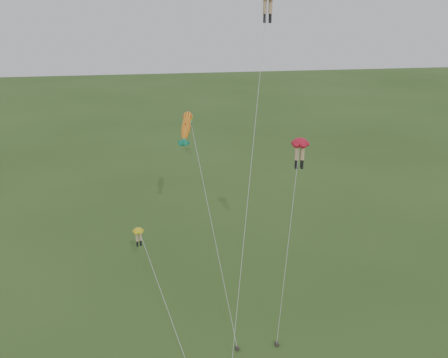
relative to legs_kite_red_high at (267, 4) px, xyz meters
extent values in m
plane|color=#2D4B1A|center=(-4.31, -9.12, -24.25)|extent=(300.00, 300.00, 0.00)
cylinder|color=tan|center=(-0.13, 0.22, -0.20)|extent=(0.32, 0.32, 1.09)
cylinder|color=black|center=(-0.13, 0.22, -1.01)|extent=(0.25, 0.25, 0.54)
cube|color=black|center=(-0.13, 0.22, -1.36)|extent=(0.18, 0.32, 0.16)
cylinder|color=tan|center=(0.31, 0.22, -0.20)|extent=(0.32, 0.32, 1.09)
cylinder|color=black|center=(0.31, 0.22, -1.01)|extent=(0.25, 0.25, 0.54)
cube|color=black|center=(0.31, 0.22, -1.36)|extent=(0.18, 0.32, 0.16)
cylinder|color=silver|center=(-2.36, -5.68, -11.52)|extent=(4.94, 11.84, 25.04)
ellipsoid|color=red|center=(1.22, -6.13, -9.59)|extent=(1.52, 1.52, 0.69)
cylinder|color=tan|center=(1.01, -6.11, -10.41)|extent=(0.31, 0.31, 1.06)
cylinder|color=black|center=(1.01, -6.11, -11.20)|extent=(0.24, 0.24, 0.53)
cube|color=black|center=(1.01, -6.11, -11.54)|extent=(0.20, 0.32, 0.15)
cylinder|color=tan|center=(1.43, -6.15, -10.41)|extent=(0.31, 0.31, 1.06)
cylinder|color=black|center=(1.43, -6.15, -11.20)|extent=(0.24, 0.24, 0.53)
cube|color=black|center=(1.43, -6.15, -11.54)|extent=(0.20, 0.32, 0.15)
cylinder|color=silver|center=(0.06, -8.12, -16.64)|extent=(2.37, 4.02, 14.79)
cube|color=black|center=(-1.11, -10.11, -24.13)|extent=(0.25, 0.35, 0.24)
ellipsoid|color=yellow|center=(-10.95, -4.50, -16.55)|extent=(1.18, 1.18, 0.46)
cylinder|color=tan|center=(-11.08, -4.55, -17.09)|extent=(0.20, 0.20, 0.70)
cylinder|color=black|center=(-11.08, -4.55, -17.62)|extent=(0.16, 0.16, 0.35)
cube|color=black|center=(-11.08, -4.55, -17.84)|extent=(0.18, 0.23, 0.10)
cylinder|color=tan|center=(-10.82, -4.45, -17.09)|extent=(0.20, 0.20, 0.70)
cylinder|color=black|center=(-10.82, -4.45, -17.62)|extent=(0.16, 0.16, 0.35)
cube|color=black|center=(-10.82, -4.45, -17.84)|extent=(0.18, 0.23, 0.10)
cylinder|color=silver|center=(-9.36, -8.63, -20.18)|extent=(3.21, 8.30, 7.73)
ellipsoid|color=yellow|center=(-6.46, 1.52, -9.85)|extent=(1.70, 3.25, 2.64)
sphere|color=yellow|center=(-6.46, 1.52, -9.85)|extent=(1.20, 1.45, 1.26)
cone|color=#137F5F|center=(-6.46, 1.52, -9.85)|extent=(0.98, 1.30, 1.22)
cone|color=#137F5F|center=(-6.46, 1.52, -9.85)|extent=(0.98, 1.30, 1.22)
cone|color=#137F5F|center=(-6.46, 1.52, -9.85)|extent=(0.56, 0.73, 0.68)
cone|color=#137F5F|center=(-6.46, 1.52, -9.85)|extent=(0.56, 0.73, 0.68)
cone|color=#B01F12|center=(-6.46, 1.52, -9.85)|extent=(0.60, 0.75, 0.66)
cylinder|color=silver|center=(-5.30, -4.28, -16.94)|extent=(2.35, 11.63, 14.20)
cube|color=black|center=(-4.14, -10.08, -24.13)|extent=(0.25, 0.35, 0.24)
camera|label=1|loc=(-10.18, -40.15, 0.24)|focal=40.00mm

